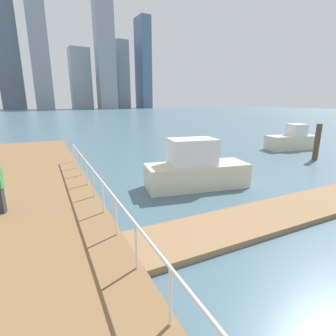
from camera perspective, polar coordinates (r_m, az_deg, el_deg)
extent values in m
plane|color=#476675|center=(16.57, -9.20, 0.94)|extent=(300.00, 300.00, 0.00)
cube|color=#93704C|center=(10.80, 28.18, -7.66)|extent=(14.53, 2.00, 0.18)
cylinder|color=white|center=(4.43, 0.53, -26.97)|extent=(0.06, 0.06, 1.05)
cylinder|color=white|center=(5.62, -7.15, -17.04)|extent=(0.06, 0.06, 1.05)
cylinder|color=white|center=(6.97, -11.56, -10.62)|extent=(0.06, 0.06, 1.05)
cylinder|color=white|center=(8.41, -14.39, -6.31)|extent=(0.06, 0.06, 1.05)
cylinder|color=white|center=(9.90, -16.35, -3.26)|extent=(0.06, 0.06, 1.05)
cylinder|color=white|center=(11.42, -17.79, -1.02)|extent=(0.06, 0.06, 1.05)
cylinder|color=white|center=(12.95, -18.89, 0.70)|extent=(0.06, 0.06, 1.05)
cylinder|color=white|center=(14.50, -19.75, 2.05)|extent=(0.06, 0.06, 1.05)
cylinder|color=white|center=(16.06, -20.45, 3.14)|extent=(0.06, 0.06, 1.05)
cylinder|color=white|center=(4.10, 0.55, -21.47)|extent=(0.06, 25.53, 0.06)
cylinder|color=brown|center=(20.06, 30.45, 5.05)|extent=(0.35, 0.35, 2.45)
cube|color=beige|center=(11.87, 6.46, -1.68)|extent=(4.91, 2.47, 1.11)
cube|color=white|center=(11.51, 5.48, 3.67)|extent=(2.26, 1.68, 1.17)
cube|color=beige|center=(23.65, 25.86, 5.17)|extent=(4.36, 2.32, 1.16)
cube|color=white|center=(23.79, 26.86, 7.67)|extent=(1.48, 1.47, 0.94)
cube|color=slate|center=(163.48, -32.34, 21.50)|extent=(11.08, 9.01, 58.84)
cube|color=#8C939E|center=(155.22, -27.51, 26.76)|extent=(8.61, 13.06, 80.96)
cube|color=#8C939E|center=(155.58, -19.00, 18.32)|extent=(10.91, 9.12, 31.91)
cube|color=#8C939E|center=(156.58, -14.35, 29.24)|extent=(10.08, 8.00, 88.96)
cube|color=slate|center=(165.07, -10.55, 19.70)|extent=(8.12, 12.02, 38.37)
cube|color=slate|center=(169.28, -5.59, 22.15)|extent=(7.00, 12.38, 52.53)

